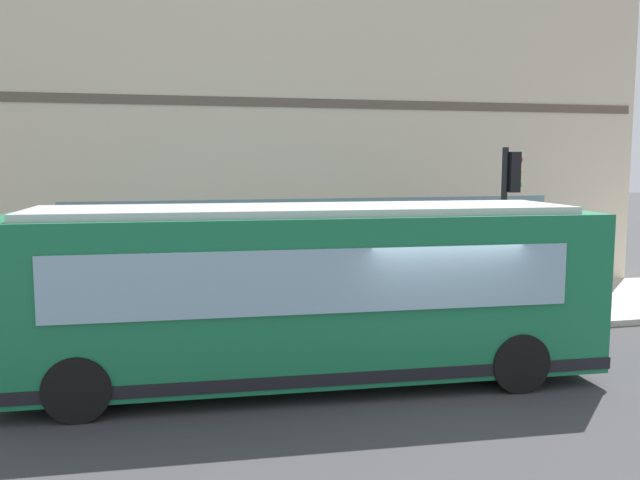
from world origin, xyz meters
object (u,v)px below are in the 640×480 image
object	(u,v)px
fire_hydrant	(533,300)
pedestrian_near_hydrant	(491,266)
traffic_light_near_corner	(509,202)
pedestrian_near_building_entrance	(450,274)
city_bus_nearside	(305,294)
pedestrian_by_light_pole	(356,266)

from	to	relation	value
fire_hydrant	pedestrian_near_hydrant	size ratio (longest dim) A/B	0.46
traffic_light_near_corner	fire_hydrant	world-z (taller)	traffic_light_near_corner
traffic_light_near_corner	pedestrian_near_building_entrance	distance (m)	2.31
traffic_light_near_corner	pedestrian_near_hydrant	size ratio (longest dim) A/B	2.48
city_bus_nearside	fire_hydrant	world-z (taller)	city_bus_nearside
fire_hydrant	pedestrian_by_light_pole	xyz separation A→B (m)	(2.88, 3.57, 0.51)
pedestrian_near_hydrant	pedestrian_by_light_pole	xyz separation A→B (m)	(1.01, 3.43, -0.04)
traffic_light_near_corner	pedestrian_by_light_pole	size ratio (longest dim) A/B	2.58
traffic_light_near_corner	pedestrian_near_building_entrance	size ratio (longest dim) A/B	2.36
city_bus_nearside	pedestrian_near_building_entrance	size ratio (longest dim) A/B	6.02
city_bus_nearside	pedestrian_near_hydrant	world-z (taller)	city_bus_nearside
pedestrian_near_hydrant	pedestrian_by_light_pole	size ratio (longest dim) A/B	1.04
fire_hydrant	pedestrian_by_light_pole	size ratio (longest dim) A/B	0.48
pedestrian_by_light_pole	pedestrian_near_building_entrance	bearing A→B (deg)	-142.77
pedestrian_near_building_entrance	pedestrian_by_light_pole	size ratio (longest dim) A/B	1.10
traffic_light_near_corner	fire_hydrant	bearing A→B (deg)	-63.03
traffic_light_near_corner	pedestrian_near_building_entrance	world-z (taller)	traffic_light_near_corner
city_bus_nearside	traffic_light_near_corner	distance (m)	6.00
traffic_light_near_corner	pedestrian_near_hydrant	distance (m)	3.15
traffic_light_near_corner	fire_hydrant	size ratio (longest dim) A/B	5.38
city_bus_nearside	pedestrian_by_light_pole	bearing A→B (deg)	-24.68
fire_hydrant	pedestrian_by_light_pole	bearing A→B (deg)	51.12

